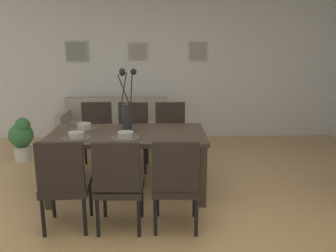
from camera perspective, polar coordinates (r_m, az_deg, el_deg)
The scene contains 21 objects.
ground_plane at distance 3.72m, azimuth -6.13°, elevation -15.20°, with size 9.00×9.00×0.00m, color tan.
back_wall_panel at distance 6.51m, azimuth -4.28°, elevation 9.45°, with size 9.00×0.10×2.60m, color silver.
dining_table at distance 4.15m, azimuth -6.53°, elevation -2.11°, with size 1.80×0.92×0.74m.
dining_chair_near_left at distance 3.49m, azimuth -16.35°, elevation -8.41°, with size 0.46×0.46×0.92m.
dining_chair_near_right at distance 5.11m, azimuth -11.43°, elevation -0.99°, with size 0.46×0.46×0.92m.
dining_chair_far_left at distance 3.37m, azimuth -7.93°, elevation -8.73°, with size 0.45×0.45×0.92m.
dining_chair_far_right at distance 5.02m, azimuth -5.68°, elevation -1.06°, with size 0.46×0.46×0.92m.
dining_chair_mid_left at distance 3.36m, azimuth 1.29°, elevation -8.73°, with size 0.46×0.46×0.92m.
dining_chair_mid_right at distance 5.01m, azimuth 0.41°, elevation -1.02°, with size 0.45×0.45×0.92m.
centerpiece_vase at distance 4.07m, azimuth -6.65°, elevation 2.77°, with size 0.21×0.23×0.73m.
placemat_near_left at distance 4.02m, azimuth -14.50°, elevation -1.84°, with size 0.32×0.32×0.01m, color #4C4742.
bowl_near_left at distance 4.01m, azimuth -14.53°, elevation -1.33°, with size 0.17×0.17×0.07m.
placemat_near_right at distance 4.41m, azimuth -13.35°, elevation -0.38°, with size 0.32×0.32×0.01m, color #4C4742.
bowl_near_right at distance 4.40m, azimuth -13.37°, elevation 0.09°, with size 0.17×0.17×0.07m.
placemat_far_left at distance 3.93m, azimuth -6.80°, elevation -1.82°, with size 0.32×0.32×0.01m, color #4C4742.
bowl_far_left at distance 3.92m, azimuth -6.82°, elevation -1.30°, with size 0.17×0.17×0.07m.
sofa at distance 6.10m, azimuth -8.43°, elevation -0.69°, with size 1.78×0.84×0.80m.
framed_picture_left at distance 6.58m, azimuth -14.55°, elevation 11.53°, with size 0.39×0.03×0.37m.
framed_picture_center at distance 6.43m, azimuth -4.96°, elevation 11.87°, with size 0.33×0.03×0.31m.
framed_picture_right at distance 6.46m, azimuth 4.82°, elevation 11.88°, with size 0.34×0.03×0.34m.
potted_plant at distance 5.72m, azimuth -22.49°, elevation -1.65°, with size 0.36×0.36×0.67m.
Camera 1 is at (0.29, -3.24, 1.80)m, focal length 37.90 mm.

